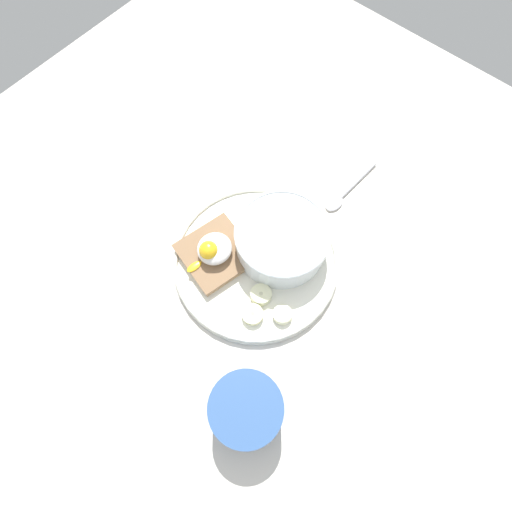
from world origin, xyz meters
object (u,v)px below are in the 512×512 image
Objects in this scene: oatmeal_bowl at (282,239)px; coffee_mug at (246,409)px; banana_slice_front at (261,295)px; banana_slice_back at (253,314)px; poached_egg at (213,249)px; banana_slice_left at (282,315)px; spoon at (345,192)px; toast_slice at (216,253)px.

oatmeal_bowl is 24.83cm from coffee_mug.
banana_slice_front reaches higher than banana_slice_back.
banana_slice_left is at bearing -91.95° from poached_egg.
banana_slice_left is 4.44cm from banana_slice_back.
banana_slice_back is 0.35× the size of coffee_mug.
poached_egg is 23.24cm from coffee_mug.
spoon is (23.64, 0.96, -1.31)cm from banana_slice_front.
poached_egg reaches higher than banana_slice_left.
banana_slice_front is at bearing -161.01° from oatmeal_bowl.
banana_slice_front is (-0.23, -9.76, -2.23)cm from poached_egg.
toast_slice is 14.12cm from banana_slice_left.
banana_slice_back is 26.85cm from spoon.
poached_egg is 1.79× the size of banana_slice_front.
oatmeal_bowl is 12.24cm from banana_slice_back.
oatmeal_bowl is 11.42cm from banana_slice_left.
banana_slice_left is 0.44× the size of coffee_mug.
spoon is at bearing -7.01° from oatmeal_bowl.
oatmeal_bowl is 1.54× the size of coffee_mug.
banana_slice_front is 16.44cm from coffee_mug.
banana_slice_back is at bearing -107.28° from poached_egg.
coffee_mug is at bearing -151.68° from oatmeal_bowl.
banana_slice_left is at bearing -93.27° from banana_slice_front.
banana_slice_left and banana_slice_back have the same top height.
poached_egg is 14.34cm from banana_slice_left.
banana_slice_front reaches higher than spoon.
banana_slice_back is (-3.62, -10.70, -0.18)cm from toast_slice.
banana_slice_back is (-3.11, -1.00, -0.08)cm from banana_slice_front.
coffee_mug is 0.72× the size of spoon.
banana_slice_front is (-8.28, -2.85, -2.24)cm from oatmeal_bowl.
banana_slice_left is (-0.48, -14.15, -2.30)cm from poached_egg.
banana_slice_front is at bearing -177.68° from spoon.
coffee_mug reaches higher than spoon.
coffee_mug is at bearing -165.12° from spoon.
toast_slice is at bearing 52.91° from coffee_mug.
banana_slice_left is (-8.53, -7.24, -2.30)cm from oatmeal_bowl.
oatmeal_bowl reaches higher than banana_slice_front.
toast_slice is 24.77cm from spoon.
coffee_mug is at bearing -127.09° from toast_slice.
poached_egg is at bearing 139.35° from oatmeal_bowl.
coffee_mug is (-13.33, -4.54, 2.56)cm from banana_slice_left.
spoon is (23.13, -8.74, -1.42)cm from toast_slice.
oatmeal_bowl reaches higher than banana_slice_back.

